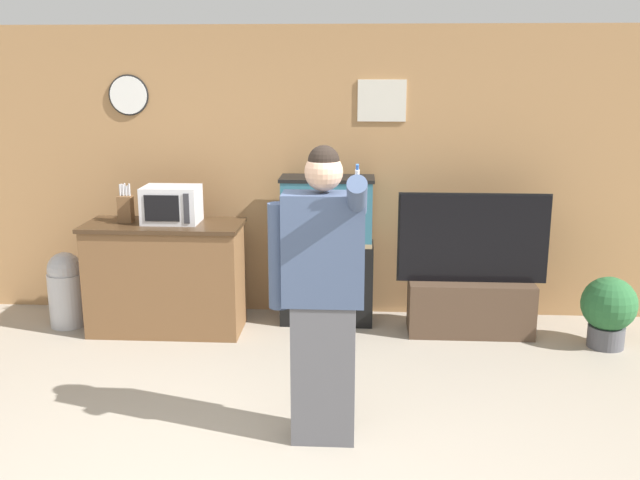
# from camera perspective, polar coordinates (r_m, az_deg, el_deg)

# --- Properties ---
(wall_back_paneled) EXTENTS (10.00, 0.08, 2.60)m
(wall_back_paneled) POSITION_cam_1_polar(r_m,az_deg,el_deg) (6.49, -1.77, 5.38)
(wall_back_paneled) COLOR #A87A4C
(wall_back_paneled) RESTS_ON ground_plane
(counter_island) EXTENTS (1.33, 0.58, 0.96)m
(counter_island) POSITION_cam_1_polar(r_m,az_deg,el_deg) (6.27, -12.22, -2.94)
(counter_island) COLOR brown
(counter_island) RESTS_ON ground_plane
(microwave) EXTENTS (0.47, 0.34, 0.31)m
(microwave) POSITION_cam_1_polar(r_m,az_deg,el_deg) (6.14, -11.80, 2.79)
(microwave) COLOR silver
(microwave) RESTS_ON counter_island
(knife_block) EXTENTS (0.11, 0.11, 0.33)m
(knife_block) POSITION_cam_1_polar(r_m,az_deg,el_deg) (6.27, -15.29, 2.50)
(knife_block) COLOR brown
(knife_block) RESTS_ON counter_island
(aquarium_on_stand) EXTENTS (0.82, 0.37, 1.32)m
(aquarium_on_stand) POSITION_cam_1_polar(r_m,az_deg,el_deg) (6.31, 0.57, -0.85)
(aquarium_on_stand) COLOR black
(aquarium_on_stand) RESTS_ON ground_plane
(tv_on_stand) EXTENTS (1.27, 0.40, 1.22)m
(tv_on_stand) POSITION_cam_1_polar(r_m,az_deg,el_deg) (6.24, 11.96, -4.14)
(tv_on_stand) COLOR #4C3828
(tv_on_stand) RESTS_ON ground_plane
(person_standing) EXTENTS (0.57, 0.43, 1.82)m
(person_standing) POSITION_cam_1_polar(r_m,az_deg,el_deg) (4.21, 0.15, -4.27)
(person_standing) COLOR #515156
(person_standing) RESTS_ON ground_plane
(potted_plant) EXTENTS (0.44, 0.44, 0.59)m
(potted_plant) POSITION_cam_1_polar(r_m,az_deg,el_deg) (6.28, 22.09, -5.12)
(potted_plant) COLOR #4C4C51
(potted_plant) RESTS_ON ground_plane
(trash_bin) EXTENTS (0.32, 0.32, 0.67)m
(trash_bin) POSITION_cam_1_polar(r_m,az_deg,el_deg) (6.68, -19.63, -3.68)
(trash_bin) COLOR #B7B7BC
(trash_bin) RESTS_ON ground_plane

